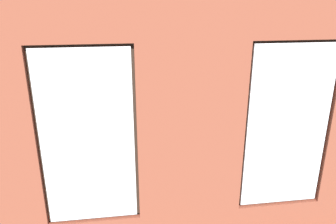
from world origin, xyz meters
TOP-DOWN VIEW (x-y plane):
  - ground_plane at (0.00, 0.00)m, footprint 6.22×5.50m
  - brick_wall_with_windows at (0.00, 2.37)m, footprint 5.62×0.30m
  - couch_by_window at (0.45, 1.72)m, footprint 2.09×0.87m
  - couch_left at (-2.11, -0.18)m, footprint 0.97×2.00m
  - coffee_table at (-0.12, -0.05)m, footprint 1.49×0.89m
  - cup_ceramic at (0.06, -0.16)m, footprint 0.09×0.09m
  - candle_jar at (-0.23, 0.09)m, footprint 0.08×0.08m
  - table_plant_small at (0.32, 0.09)m, footprint 0.16×0.16m
  - remote_silver at (-0.12, -0.05)m, footprint 0.17×0.05m
  - media_console at (2.46, 0.28)m, footprint 1.19×0.42m
  - tv_flatscreen at (2.46, 0.27)m, footprint 1.06×0.20m
  - papasan_chair at (0.89, -1.39)m, footprint 1.09×1.09m
  - potted_plant_near_tv at (1.91, 1.32)m, footprint 0.80×0.80m
  - potted_plant_by_left_couch at (-1.71, -1.61)m, footprint 0.34×0.34m
  - potted_plant_mid_room_small at (-1.03, -0.75)m, footprint 0.35×0.35m
  - potted_plant_between_couches at (-1.04, 1.67)m, footprint 0.93×0.93m
  - potted_plant_corner_near_left at (-2.26, -1.75)m, footprint 0.86×0.77m
  - potted_plant_beside_window_right at (1.73, 1.81)m, footprint 0.93×0.86m
  - potted_plant_foreground_right at (2.16, -1.70)m, footprint 0.58×0.58m

SIDE VIEW (x-z plane):
  - ground_plane at x=0.00m, z-range -0.10..0.00m
  - media_console at x=2.46m, z-range 0.00..0.48m
  - couch_by_window at x=0.45m, z-range -0.07..0.73m
  - couch_left at x=-2.11m, z-range -0.07..0.73m
  - potted_plant_mid_room_small at x=-1.03m, z-range 0.07..0.59m
  - potted_plant_by_left_couch at x=-1.71m, z-range 0.10..0.64m
  - coffee_table at x=-0.12m, z-range 0.17..0.61m
  - papasan_chair at x=0.89m, z-range 0.10..0.79m
  - remote_silver at x=-0.12m, z-range 0.44..0.46m
  - candle_jar at x=-0.23m, z-range 0.44..0.53m
  - cup_ceramic at x=0.06m, z-range 0.44..0.54m
  - table_plant_small at x=0.32m, z-range 0.45..0.69m
  - potted_plant_beside_window_right at x=1.73m, z-range 0.05..1.15m
  - potted_plant_corner_near_left at x=-2.26m, z-range -0.04..1.32m
  - potted_plant_foreground_right at x=2.16m, z-range 0.16..1.14m
  - potted_plant_near_tv at x=1.91m, z-range 0.15..1.16m
  - potted_plant_between_couches at x=-1.04m, z-range 0.12..1.54m
  - tv_flatscreen at x=2.46m, z-range 0.48..1.19m
  - brick_wall_with_windows at x=0.00m, z-range -0.03..3.05m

